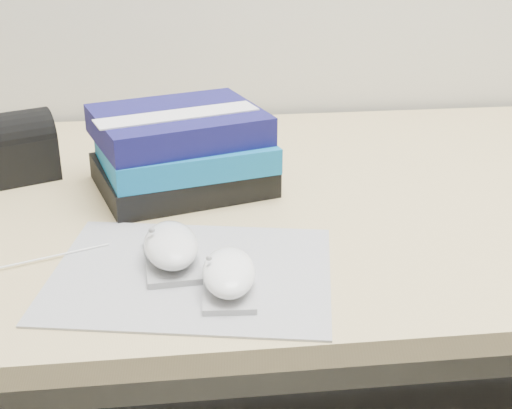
{
  "coord_description": "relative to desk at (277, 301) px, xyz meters",
  "views": [
    {
      "loc": [
        -0.16,
        0.59,
        1.15
      ],
      "look_at": [
        -0.06,
        1.45,
        0.77
      ],
      "focal_mm": 50.0,
      "sensor_mm": 36.0,
      "label": 1
    }
  ],
  "objects": [
    {
      "name": "desk",
      "position": [
        0.0,
        0.0,
        0.0
      ],
      "size": [
        1.6,
        0.8,
        0.73
      ],
      "color": "tan",
      "rests_on": "ground"
    },
    {
      "name": "mouse_rear",
      "position": [
        -0.17,
        -0.28,
        0.26
      ],
      "size": [
        0.07,
        0.12,
        0.05
      ],
      "color": "gray",
      "rests_on": "mousepad"
    },
    {
      "name": "book_stack",
      "position": [
        -0.15,
        -0.03,
        0.29
      ],
      "size": [
        0.29,
        0.26,
        0.12
      ],
      "color": "black",
      "rests_on": "desk"
    },
    {
      "name": "usb_cable",
      "position": [
        -0.35,
        -0.25,
        0.24
      ],
      "size": [
        0.18,
        0.07,
        0.0
      ],
      "primitive_type": "cylinder",
      "rotation": [
        0.0,
        1.57,
        0.36
      ],
      "color": "white",
      "rests_on": "mousepad"
    },
    {
      "name": "mouse_front",
      "position": [
        -0.11,
        -0.35,
        0.26
      ],
      "size": [
        0.07,
        0.11,
        0.05
      ],
      "color": "#A4A4A7",
      "rests_on": "mousepad"
    },
    {
      "name": "pouch",
      "position": [
        -0.42,
        0.04,
        0.29
      ],
      "size": [
        0.14,
        0.12,
        0.11
      ],
      "color": "black",
      "rests_on": "desk"
    },
    {
      "name": "mousepad",
      "position": [
        -0.15,
        -0.3,
        0.24
      ],
      "size": [
        0.38,
        0.32,
        0.0
      ],
      "primitive_type": "cube",
      "rotation": [
        0.0,
        0.0,
        -0.2
      ],
      "color": "gray",
      "rests_on": "desk"
    }
  ]
}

